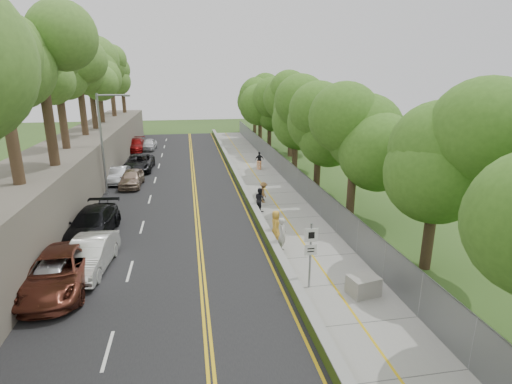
{
  "coord_description": "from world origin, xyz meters",
  "views": [
    {
      "loc": [
        -4.09,
        -18.56,
        9.32
      ],
      "look_at": [
        0.5,
        8.0,
        1.4
      ],
      "focal_mm": 28.0,
      "sensor_mm": 36.0,
      "label": 1
    }
  ],
  "objects_px": {
    "car_0": "(51,277)",
    "car_1": "(90,255)",
    "car_2": "(57,272)",
    "person_far": "(259,160)",
    "concrete_block": "(363,285)",
    "signpost": "(311,248)",
    "construction_barrel": "(259,165)",
    "streetlight": "(104,138)",
    "painter_0": "(276,225)"
  },
  "relations": [
    {
      "from": "concrete_block",
      "to": "painter_0",
      "type": "height_order",
      "value": "painter_0"
    },
    {
      "from": "streetlight",
      "to": "signpost",
      "type": "distance_m",
      "value": 20.72
    },
    {
      "from": "streetlight",
      "to": "concrete_block",
      "type": "relative_size",
      "value": 6.28
    },
    {
      "from": "signpost",
      "to": "person_far",
      "type": "distance_m",
      "value": 24.45
    },
    {
      "from": "person_far",
      "to": "car_0",
      "type": "bearing_deg",
      "value": 52.22
    },
    {
      "from": "signpost",
      "to": "construction_barrel",
      "type": "distance_m",
      "value": 23.78
    },
    {
      "from": "streetlight",
      "to": "car_1",
      "type": "relative_size",
      "value": 1.65
    },
    {
      "from": "construction_barrel",
      "to": "streetlight",
      "type": "bearing_deg",
      "value": -153.75
    },
    {
      "from": "painter_0",
      "to": "car_0",
      "type": "bearing_deg",
      "value": 129.61
    },
    {
      "from": "signpost",
      "to": "concrete_block",
      "type": "distance_m",
      "value": 2.79
    },
    {
      "from": "concrete_block",
      "to": "car_2",
      "type": "relative_size",
      "value": 0.22
    },
    {
      "from": "concrete_block",
      "to": "painter_0",
      "type": "distance_m",
      "value": 7.14
    },
    {
      "from": "concrete_block",
      "to": "car_1",
      "type": "distance_m",
      "value": 13.07
    },
    {
      "from": "streetlight",
      "to": "construction_barrel",
      "type": "relative_size",
      "value": 9.82
    },
    {
      "from": "concrete_block",
      "to": "person_far",
      "type": "bearing_deg",
      "value": 90.09
    },
    {
      "from": "signpost",
      "to": "painter_0",
      "type": "distance_m",
      "value": 5.81
    },
    {
      "from": "construction_barrel",
      "to": "car_2",
      "type": "xyz_separation_m",
      "value": [
        -13.11,
        -21.81,
        0.4
      ]
    },
    {
      "from": "signpost",
      "to": "car_1",
      "type": "distance_m",
      "value": 10.77
    },
    {
      "from": "car_1",
      "to": "painter_0",
      "type": "height_order",
      "value": "painter_0"
    },
    {
      "from": "streetlight",
      "to": "person_far",
      "type": "height_order",
      "value": "streetlight"
    },
    {
      "from": "car_0",
      "to": "car_1",
      "type": "relative_size",
      "value": 0.85
    },
    {
      "from": "painter_0",
      "to": "construction_barrel",
      "type": "bearing_deg",
      "value": 12.15
    },
    {
      "from": "car_2",
      "to": "person_far",
      "type": "distance_m",
      "value": 26.11
    },
    {
      "from": "car_2",
      "to": "person_far",
      "type": "bearing_deg",
      "value": 57.64
    },
    {
      "from": "construction_barrel",
      "to": "car_0",
      "type": "xyz_separation_m",
      "value": [
        -13.32,
        -22.04,
        0.29
      ]
    },
    {
      "from": "streetlight",
      "to": "signpost",
      "type": "xyz_separation_m",
      "value": [
        11.51,
        -17.02,
        -2.68
      ]
    },
    {
      "from": "painter_0",
      "to": "signpost",
      "type": "bearing_deg",
      "value": -157.7
    },
    {
      "from": "concrete_block",
      "to": "person_far",
      "type": "distance_m",
      "value": 25.32
    },
    {
      "from": "concrete_block",
      "to": "person_far",
      "type": "xyz_separation_m",
      "value": [
        -0.04,
        25.32,
        0.41
      ]
    },
    {
      "from": "car_0",
      "to": "car_1",
      "type": "bearing_deg",
      "value": 55.15
    },
    {
      "from": "car_0",
      "to": "car_2",
      "type": "height_order",
      "value": "car_2"
    },
    {
      "from": "concrete_block",
      "to": "car_2",
      "type": "distance_m",
      "value": 13.61
    },
    {
      "from": "car_0",
      "to": "person_far",
      "type": "bearing_deg",
      "value": 58.09
    },
    {
      "from": "car_2",
      "to": "painter_0",
      "type": "distance_m",
      "value": 11.53
    },
    {
      "from": "streetlight",
      "to": "car_1",
      "type": "distance_m",
      "value": 14.12
    },
    {
      "from": "streetlight",
      "to": "concrete_block",
      "type": "distance_m",
      "value": 22.98
    },
    {
      "from": "signpost",
      "to": "construction_barrel",
      "type": "xyz_separation_m",
      "value": [
        1.95,
        23.65,
        -1.5
      ]
    },
    {
      "from": "signpost",
      "to": "car_1",
      "type": "relative_size",
      "value": 0.64
    },
    {
      "from": "painter_0",
      "to": "concrete_block",
      "type": "bearing_deg",
      "value": -140.61
    },
    {
      "from": "concrete_block",
      "to": "car_0",
      "type": "distance_m",
      "value": 13.77
    },
    {
      "from": "signpost",
      "to": "streetlight",
      "type": "bearing_deg",
      "value": 124.08
    },
    {
      "from": "concrete_block",
      "to": "painter_0",
      "type": "bearing_deg",
      "value": 110.1
    },
    {
      "from": "car_1",
      "to": "car_2",
      "type": "bearing_deg",
      "value": -116.28
    },
    {
      "from": "signpost",
      "to": "construction_barrel",
      "type": "bearing_deg",
      "value": 85.29
    },
    {
      "from": "car_1",
      "to": "car_2",
      "type": "distance_m",
      "value": 1.94
    },
    {
      "from": "construction_barrel",
      "to": "painter_0",
      "type": "height_order",
      "value": "painter_0"
    },
    {
      "from": "streetlight",
      "to": "car_2",
      "type": "distance_m",
      "value": 15.64
    },
    {
      "from": "car_1",
      "to": "construction_barrel",
      "type": "bearing_deg",
      "value": 65.02
    },
    {
      "from": "car_1",
      "to": "concrete_block",
      "type": "bearing_deg",
      "value": -14.07
    },
    {
      "from": "painter_0",
      "to": "person_far",
      "type": "distance_m",
      "value": 18.78
    }
  ]
}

